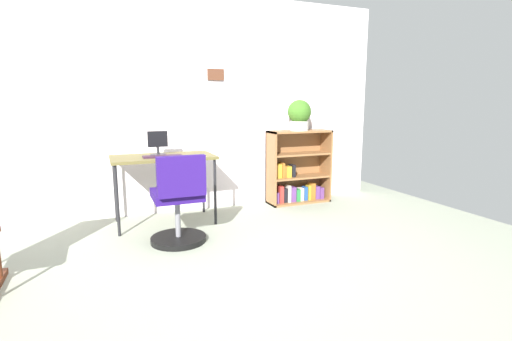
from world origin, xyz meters
The scene contains 8 objects.
ground_plane centered at (0.00, 0.00, 0.00)m, with size 6.24×6.24×0.00m, color gray.
wall_back centered at (0.00, 2.15, 1.28)m, with size 5.20×0.12×2.56m.
desk centered at (-0.30, 1.69, 0.68)m, with size 1.07×0.59×0.74m.
monitor centered at (-0.34, 1.76, 0.87)m, with size 0.21×0.16×0.26m.
keyboard centered at (-0.32, 1.59, 0.75)m, with size 0.40×0.13×0.02m, color #2F1A2B.
office_chair centered at (-0.29, 0.99, 0.36)m, with size 0.52×0.55×0.85m.
bookshelf_low centered at (1.45, 1.95, 0.41)m, with size 0.83×0.30×0.95m.
potted_plant_on_shelf centered at (1.45, 1.90, 1.15)m, with size 0.30×0.30×0.39m.
Camera 1 is at (-0.92, -2.42, 1.30)m, focal length 26.87 mm.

